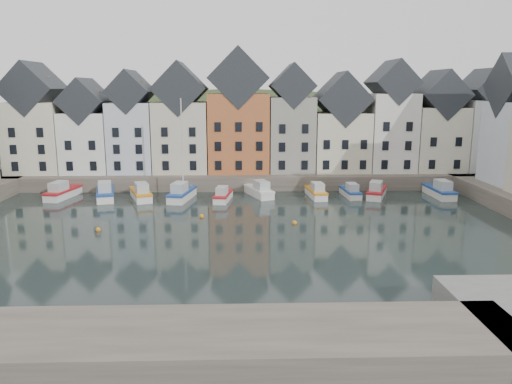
{
  "coord_description": "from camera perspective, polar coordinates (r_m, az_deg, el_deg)",
  "views": [
    {
      "loc": [
        0.39,
        -45.62,
        14.1
      ],
      "look_at": [
        1.95,
        6.0,
        3.29
      ],
      "focal_mm": 35.0,
      "sensor_mm": 36.0,
      "label": 1
    }
  ],
  "objects": [
    {
      "name": "ground",
      "position": [
        47.75,
        -2.14,
        -5.37
      ],
      "size": [
        260.0,
        260.0,
        0.0
      ],
      "primitive_type": "plane",
      "color": "black",
      "rests_on": "ground"
    },
    {
      "name": "far_quay",
      "position": [
        76.75,
        -2.0,
        1.98
      ],
      "size": [
        90.0,
        16.0,
        2.0
      ],
      "primitive_type": "cube",
      "color": "#4F473C",
      "rests_on": "ground"
    },
    {
      "name": "near_wall",
      "position": [
        28.94,
        -23.54,
        -16.16
      ],
      "size": [
        50.0,
        6.0,
        2.0
      ],
      "primitive_type": "cube",
      "color": "#4F473C",
      "rests_on": "ground"
    },
    {
      "name": "hillside",
      "position": [
        106.56,
        -1.86,
        -5.7
      ],
      "size": [
        153.6,
        70.4,
        64.0
      ],
      "color": "#27381C",
      "rests_on": "ground"
    },
    {
      "name": "far_terrace",
      "position": [
        73.86,
        0.46,
        7.76
      ],
      "size": [
        72.37,
        8.16,
        17.78
      ],
      "color": "beige",
      "rests_on": "far_quay"
    },
    {
      "name": "mooring_buoys",
      "position": [
        53.01,
        -6.44,
        -3.52
      ],
      "size": [
        20.5,
        5.5,
        0.5
      ],
      "color": "orange",
      "rests_on": "ground"
    },
    {
      "name": "boat_a",
      "position": [
        69.66,
        -21.27,
        -0.04
      ],
      "size": [
        3.25,
        6.83,
        2.52
      ],
      "rotation": [
        0.0,
        0.0,
        -0.19
      ],
      "color": "silver",
      "rests_on": "ground"
    },
    {
      "name": "boat_b",
      "position": [
        67.19,
        -16.85,
        -0.12
      ],
      "size": [
        3.77,
        7.19,
        2.64
      ],
      "rotation": [
        0.0,
        0.0,
        0.25
      ],
      "color": "silver",
      "rests_on": "ground"
    },
    {
      "name": "boat_c",
      "position": [
        65.85,
        -13.01,
        -0.19
      ],
      "size": [
        4.12,
        6.84,
        2.51
      ],
      "rotation": [
        0.0,
        0.0,
        0.34
      ],
      "color": "silver",
      "rests_on": "ground"
    },
    {
      "name": "boat_d",
      "position": [
        64.61,
        -8.51,
        -0.15
      ],
      "size": [
        3.32,
        7.1,
        13.06
      ],
      "rotation": [
        0.0,
        0.0,
        -0.18
      ],
      "color": "silver",
      "rests_on": "ground"
    },
    {
      "name": "boat_e",
      "position": [
        63.62,
        -3.81,
        -0.43
      ],
      "size": [
        2.5,
        5.71,
        2.12
      ],
      "rotation": [
        0.0,
        0.0,
        -0.15
      ],
      "color": "silver",
      "rests_on": "ground"
    },
    {
      "name": "boat_f",
      "position": [
        66.03,
        0.39,
        0.13
      ],
      "size": [
        4.01,
        6.61,
        2.43
      ],
      "rotation": [
        0.0,
        0.0,
        0.35
      ],
      "color": "silver",
      "rests_on": "ground"
    },
    {
      "name": "boat_g",
      "position": [
        65.87,
        6.91,
        -0.03
      ],
      "size": [
        2.35,
        6.06,
        2.27
      ],
      "rotation": [
        0.0,
        0.0,
        0.09
      ],
      "color": "silver",
      "rests_on": "ground"
    },
    {
      "name": "boat_h",
      "position": [
        66.96,
        10.77,
        -0.0
      ],
      "size": [
        2.07,
        5.54,
        2.09
      ],
      "rotation": [
        0.0,
        0.0,
        0.07
      ],
      "color": "silver",
      "rests_on": "ground"
    },
    {
      "name": "boat_i",
      "position": [
        67.33,
        13.6,
        0.03
      ],
      "size": [
        4.2,
        6.65,
        2.45
      ],
      "rotation": [
        0.0,
        0.0,
        -0.38
      ],
      "color": "silver",
      "rests_on": "ground"
    },
    {
      "name": "boat_j",
      "position": [
        69.99,
        20.28,
        0.1
      ],
      "size": [
        2.29,
        6.78,
        2.58
      ],
      "rotation": [
        0.0,
        0.0,
        0.03
      ],
      "color": "silver",
      "rests_on": "ground"
    }
  ]
}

